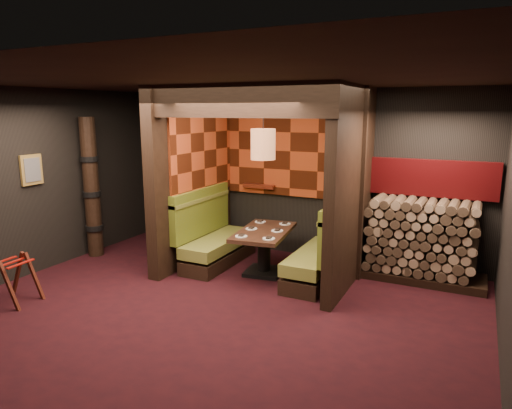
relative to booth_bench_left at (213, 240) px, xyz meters
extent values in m
cube|color=black|center=(0.96, -1.65, -0.41)|extent=(6.50, 5.50, 0.02)
cube|color=black|center=(0.96, -1.65, 2.46)|extent=(6.50, 5.50, 0.02)
cube|color=black|center=(0.96, 1.11, 1.02)|extent=(6.50, 0.02, 2.85)
cube|color=black|center=(-2.30, -1.65, 1.02)|extent=(0.02, 5.50, 2.85)
cube|color=black|center=(-0.39, 0.00, 1.02)|extent=(0.20, 2.20, 2.85)
cube|color=black|center=(2.26, 0.05, 1.02)|extent=(0.15, 2.10, 2.85)
cube|color=black|center=(0.94, -0.95, 2.23)|extent=(2.85, 0.18, 0.44)
cube|color=#B03F1A|center=(0.94, 1.06, 1.42)|extent=(2.40, 0.06, 1.55)
cube|color=#B03F1A|center=(-0.27, 0.17, 1.45)|extent=(0.04, 1.85, 1.45)
cube|color=#5C1C0F|center=(0.36, 1.00, 0.78)|extent=(0.60, 0.12, 0.07)
cube|color=black|center=(0.11, 0.00, -0.29)|extent=(0.55, 1.60, 0.22)
cube|color=olive|center=(0.11, 0.00, -0.04)|extent=(0.55, 1.60, 0.18)
cube|color=olive|center=(-0.23, 0.00, 0.35)|extent=(0.12, 1.60, 0.78)
cube|color=olive|center=(-0.23, 0.00, 0.70)|extent=(0.15, 1.60, 0.06)
cube|color=black|center=(1.79, 0.00, -0.29)|extent=(0.55, 1.60, 0.22)
cube|color=olive|center=(1.79, 0.00, -0.04)|extent=(0.55, 1.60, 0.18)
cube|color=olive|center=(2.12, 0.00, 0.35)|extent=(0.12, 1.60, 0.78)
cube|color=olive|center=(2.12, 0.00, 0.70)|extent=(0.15, 1.60, 0.06)
cube|color=black|center=(0.98, -0.10, -0.37)|extent=(0.62, 0.62, 0.06)
cylinder|color=black|center=(0.98, -0.10, -0.08)|extent=(0.20, 0.20, 0.64)
cube|color=#3E2619|center=(0.98, -0.10, 0.27)|extent=(0.90, 1.42, 0.06)
cylinder|color=white|center=(0.83, -0.58, 0.31)|extent=(0.18, 0.18, 0.01)
cube|color=black|center=(0.83, -0.58, 0.33)|extent=(0.08, 0.12, 0.02)
cylinder|color=white|center=(1.25, -0.52, 0.31)|extent=(0.18, 0.18, 0.01)
cube|color=black|center=(1.25, -0.52, 0.33)|extent=(0.08, 0.12, 0.02)
cylinder|color=white|center=(0.77, -0.13, 0.31)|extent=(0.18, 0.18, 0.01)
cube|color=black|center=(0.77, -0.13, 0.33)|extent=(0.08, 0.12, 0.02)
cylinder|color=white|center=(1.19, -0.07, 0.31)|extent=(0.18, 0.18, 0.01)
cube|color=black|center=(1.19, -0.07, 0.33)|extent=(0.08, 0.12, 0.02)
cylinder|color=white|center=(0.71, 0.33, 0.31)|extent=(0.18, 0.18, 0.01)
cube|color=black|center=(0.71, 0.33, 0.33)|extent=(0.08, 0.12, 0.02)
cylinder|color=white|center=(1.12, 0.38, 0.31)|extent=(0.18, 0.18, 0.01)
cube|color=black|center=(1.12, 0.38, 0.33)|extent=(0.08, 0.12, 0.02)
cylinder|color=#A4633B|center=(0.98, -0.15, 1.62)|extent=(0.37, 0.37, 0.45)
sphere|color=#FFC672|center=(0.98, -0.15, 1.62)|extent=(0.18, 0.18, 0.18)
cylinder|color=black|center=(0.98, -0.15, 2.15)|extent=(0.02, 0.02, 0.61)
cube|color=olive|center=(-2.26, -1.55, 1.22)|extent=(0.04, 0.36, 0.46)
cube|color=#3F3F3F|center=(-2.23, -1.55, 1.22)|extent=(0.01, 0.27, 0.36)
cube|color=#42160D|center=(-1.38, -2.71, -0.10)|extent=(0.31, 0.06, 0.67)
cube|color=#42160D|center=(-1.73, -2.34, -0.10)|extent=(0.31, 0.06, 0.67)
cube|color=#42160D|center=(-1.41, -2.31, -0.10)|extent=(0.31, 0.06, 0.67)
cube|color=maroon|center=(-1.71, -2.53, 0.15)|extent=(0.08, 0.42, 0.01)
cube|color=maroon|center=(-1.55, -2.52, 0.15)|extent=(0.08, 0.42, 0.01)
cube|color=maroon|center=(-1.40, -2.51, 0.15)|extent=(0.08, 0.42, 0.01)
cylinder|color=black|center=(-2.09, -0.55, 0.80)|extent=(0.26, 0.26, 2.40)
cylinder|color=black|center=(-2.09, -0.55, 0.10)|extent=(0.31, 0.31, 0.09)
cylinder|color=black|center=(-2.09, -0.55, 0.70)|extent=(0.31, 0.31, 0.09)
cylinder|color=black|center=(-2.09, -0.55, 1.30)|extent=(0.31, 0.31, 0.09)
cube|color=black|center=(3.25, 0.70, -0.34)|extent=(1.73, 0.70, 0.12)
cube|color=brown|center=(3.25, 0.70, 0.27)|extent=(1.73, 0.70, 1.10)
cube|color=maroon|center=(3.25, 1.03, 1.10)|extent=(1.83, 0.10, 0.56)
cube|color=black|center=(2.35, 0.31, 1.02)|extent=(0.08, 0.08, 2.85)
camera|label=1|loc=(3.84, -6.24, 2.11)|focal=32.00mm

